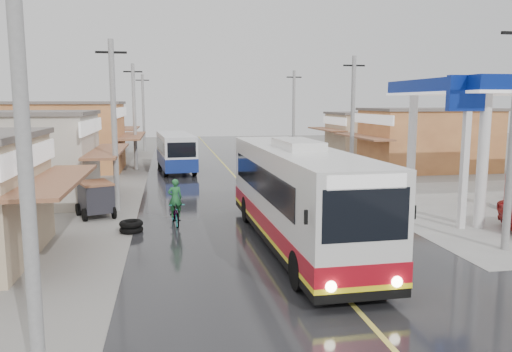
# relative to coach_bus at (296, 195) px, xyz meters

# --- Properties ---
(ground) EXTENTS (120.00, 120.00, 0.00)m
(ground) POSITION_rel_coach_bus_xyz_m (0.06, -1.93, -1.84)
(ground) COLOR slate
(ground) RESTS_ON ground
(road) EXTENTS (12.00, 90.00, 0.02)m
(road) POSITION_rel_coach_bus_xyz_m (0.06, 13.07, -1.83)
(road) COLOR black
(road) RESTS_ON ground
(centre_line) EXTENTS (0.15, 90.00, 0.01)m
(centre_line) POSITION_rel_coach_bus_xyz_m (0.06, 13.07, -1.82)
(centre_line) COLOR #D8CC4C
(centre_line) RESTS_ON road
(shopfronts_left) EXTENTS (11.00, 44.00, 5.20)m
(shopfronts_left) POSITION_rel_coach_bus_xyz_m (-12.94, 16.07, -1.84)
(shopfronts_left) COLOR tan
(shopfronts_left) RESTS_ON ground
(shopfronts_right) EXTENTS (11.00, 44.00, 4.80)m
(shopfronts_right) POSITION_rel_coach_bus_xyz_m (15.06, 10.07, -1.84)
(shopfronts_right) COLOR #B8B0A1
(shopfronts_right) RESTS_ON ground
(utility_poles_left) EXTENTS (1.60, 50.00, 8.00)m
(utility_poles_left) POSITION_rel_coach_bus_xyz_m (-6.94, 14.07, -1.84)
(utility_poles_left) COLOR gray
(utility_poles_left) RESTS_ON ground
(utility_poles_right) EXTENTS (1.60, 36.00, 8.00)m
(utility_poles_right) POSITION_rel_coach_bus_xyz_m (7.06, 13.07, -1.84)
(utility_poles_right) COLOR gray
(utility_poles_right) RESTS_ON ground
(coach_bus) EXTENTS (2.96, 12.28, 3.82)m
(coach_bus) POSITION_rel_coach_bus_xyz_m (0.00, 0.00, 0.00)
(coach_bus) COLOR silver
(coach_bus) RESTS_ON road
(second_bus) EXTENTS (2.97, 8.52, 2.77)m
(second_bus) POSITION_rel_coach_bus_xyz_m (-3.94, 20.77, -0.34)
(second_bus) COLOR silver
(second_bus) RESTS_ON road
(cyclist) EXTENTS (0.88, 1.92, 2.00)m
(cyclist) POSITION_rel_coach_bus_xyz_m (-4.26, 3.77, -1.19)
(cyclist) COLOR black
(cyclist) RESTS_ON ground
(tricycle_near) EXTENTS (2.01, 2.26, 1.59)m
(tricycle_near) POSITION_rel_coach_bus_xyz_m (-7.78, 5.96, -0.93)
(tricycle_near) COLOR #26262D
(tricycle_near) RESTS_ON ground
(tyre_stack) EXTENTS (0.94, 0.94, 0.48)m
(tyre_stack) POSITION_rel_coach_bus_xyz_m (-6.02, 2.84, -1.60)
(tyre_stack) COLOR black
(tyre_stack) RESTS_ON ground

